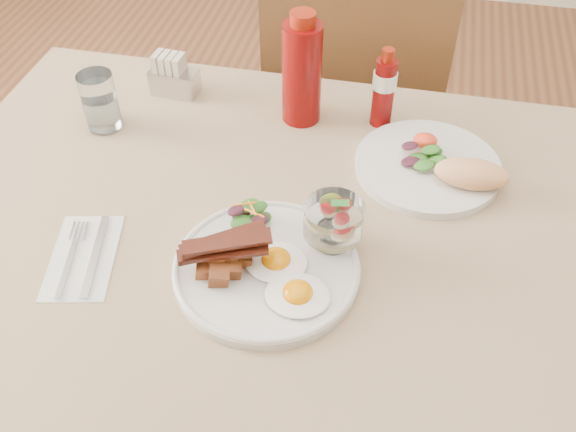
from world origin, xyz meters
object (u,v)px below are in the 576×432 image
main_plate (266,269)px  sugar_caddy (173,77)px  ketchup_bottle (302,71)px  hot_sauce_bottle (384,89)px  water_glass (101,104)px  second_plate (438,167)px  fruit_cup (334,220)px  table (306,265)px  chair_far (354,110)px

main_plate → sugar_caddy: bearing=124.4°
ketchup_bottle → hot_sauce_bottle: ketchup_bottle is taller
water_glass → second_plate: bearing=-1.0°
fruit_cup → hot_sauce_bottle: 0.35m
second_plate → hot_sauce_bottle: (-0.11, 0.13, 0.06)m
table → fruit_cup: bearing=-39.2°
second_plate → water_glass: bearing=179.0°
main_plate → hot_sauce_bottle: hot_sauce_bottle is taller
table → second_plate: (0.20, 0.18, 0.11)m
sugar_caddy → main_plate: bearing=-50.8°
fruit_cup → sugar_caddy: 0.53m
main_plate → fruit_cup: size_ratio=3.06×
fruit_cup → sugar_caddy: size_ratio=0.95×
second_plate → sugar_caddy: size_ratio=2.72×
fruit_cup → ketchup_bottle: (-0.11, 0.33, 0.04)m
table → main_plate: size_ratio=4.75×
fruit_cup → hot_sauce_bottle: bearing=84.0°
chair_far → sugar_caddy: size_ratio=9.64×
chair_far → main_plate: 0.80m
main_plate → sugar_caddy: 0.52m
chair_far → water_glass: (-0.43, -0.47, 0.28)m
ketchup_bottle → water_glass: bearing=-163.7°
table → chair_far: chair_far is taller
main_plate → second_plate: 0.37m
ketchup_bottle → sugar_caddy: ketchup_bottle is taller
table → fruit_cup: 0.17m
fruit_cup → second_plate: 0.27m
chair_far → sugar_caddy: 0.54m
chair_far → fruit_cup: (0.05, -0.70, 0.29)m
main_plate → water_glass: (-0.39, 0.29, 0.04)m
hot_sauce_bottle → water_glass: bearing=-166.7°
ketchup_bottle → water_glass: (-0.36, -0.11, -0.05)m
fruit_cup → second_plate: fruit_cup is taller
main_plate → water_glass: size_ratio=2.52×
table → chair_far: size_ratio=1.43×
second_plate → chair_far: bearing=112.1°
table → hot_sauce_bottle: bearing=75.1°
second_plate → water_glass: water_glass is taller
ketchup_bottle → table: bearing=-77.0°
table → second_plate: size_ratio=5.07×
table → hot_sauce_bottle: (0.08, 0.31, 0.16)m
chair_far → second_plate: (0.20, -0.48, 0.24)m
table → second_plate: 0.29m
main_plate → fruit_cup: (0.09, 0.07, 0.06)m
main_plate → fruit_cup: 0.12m
table → ketchup_bottle: bearing=103.0°
table → ketchup_bottle: 0.36m
main_plate → water_glass: 0.49m
hot_sauce_bottle → second_plate: bearing=-49.2°
hot_sauce_bottle → sugar_caddy: size_ratio=1.63×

